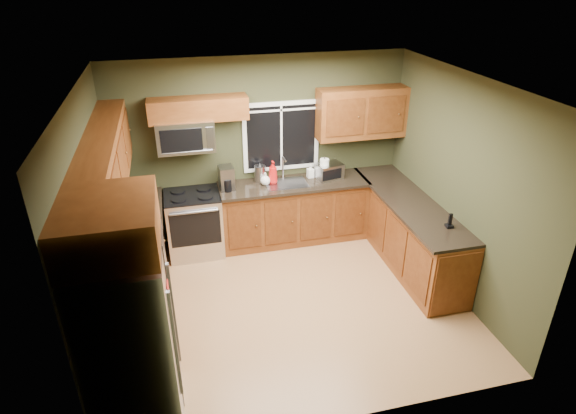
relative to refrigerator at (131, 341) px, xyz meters
name	(u,v)px	position (x,y,z in m)	size (l,w,h in m)	color
floor	(291,301)	(1.74, 1.30, -0.90)	(4.20, 4.20, 0.00)	#9C6E45
ceiling	(291,85)	(1.74, 1.30, 1.80)	(4.20, 4.20, 0.00)	white
back_wall	(261,151)	(1.74, 3.10, 0.45)	(4.20, 4.20, 0.00)	#30331D
front_wall	(346,304)	(1.74, -0.50, 0.45)	(4.20, 4.20, 0.00)	#30331D
left_wall	(94,227)	(-0.36, 1.30, 0.45)	(3.60, 3.60, 0.00)	#30331D
right_wall	(458,187)	(3.84, 1.30, 0.45)	(3.60, 3.60, 0.00)	#30331D
window	(281,136)	(2.04, 3.08, 0.65)	(1.12, 0.03, 1.02)	white
base_cabinets_left	(138,270)	(-0.06, 1.78, -0.45)	(0.60, 2.65, 0.90)	brown
countertop_left	(134,237)	(-0.04, 1.78, 0.02)	(0.65, 2.65, 0.04)	black
base_cabinets_back	(293,212)	(2.15, 2.80, -0.45)	(2.17, 0.60, 0.90)	brown
countertop_back	(294,184)	(2.15, 2.78, 0.02)	(2.17, 0.65, 0.04)	black
base_cabinets_peninsula	(407,232)	(3.54, 1.84, -0.45)	(0.60, 2.52, 0.90)	brown
countertop_peninsula	(409,202)	(3.51, 1.85, 0.02)	(0.65, 2.50, 0.04)	black
upper_cabinets_left	(106,163)	(-0.20, 1.78, 0.96)	(0.33, 2.65, 0.72)	brown
upper_cabinets_back_left	(198,109)	(0.89, 2.94, 1.17)	(1.30, 0.33, 0.30)	brown
upper_cabinets_back_right	(361,113)	(3.19, 2.94, 0.96)	(1.30, 0.33, 0.72)	brown
upper_cabinet_over_fridge	(108,226)	(0.00, 0.00, 1.13)	(0.72, 0.90, 0.38)	brown
refrigerator	(131,341)	(0.00, 0.00, 0.00)	(0.74, 0.90, 1.80)	#B7B7BC
range	(194,223)	(0.69, 2.77, -0.43)	(0.76, 0.69, 0.94)	#B7B7BC
microwave	(185,136)	(0.69, 2.91, 0.83)	(0.76, 0.41, 0.42)	#B7B7BC
sink	(286,182)	(2.04, 2.79, 0.05)	(0.60, 0.42, 0.36)	slate
toaster_oven	(329,171)	(2.70, 2.82, 0.15)	(0.42, 0.35, 0.23)	#B7B7BC
coffee_maker	(227,179)	(1.19, 2.80, 0.19)	(0.21, 0.28, 0.33)	slate
kettle	(260,173)	(1.69, 2.95, 0.17)	(0.21, 0.21, 0.29)	#B7B7BC
paper_towel_roll	(324,169)	(2.62, 2.81, 0.20)	(0.17, 0.17, 0.34)	white
soap_bottle_a	(273,172)	(1.86, 2.85, 0.21)	(0.13, 0.13, 0.33)	red
soap_bottle_b	(310,171)	(2.44, 2.91, 0.14)	(0.09, 0.09, 0.20)	white
soap_bottle_c	(265,179)	(1.74, 2.82, 0.13)	(0.14, 0.14, 0.18)	white
cordless_phone	(450,223)	(3.64, 1.07, 0.10)	(0.09, 0.09, 0.18)	black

